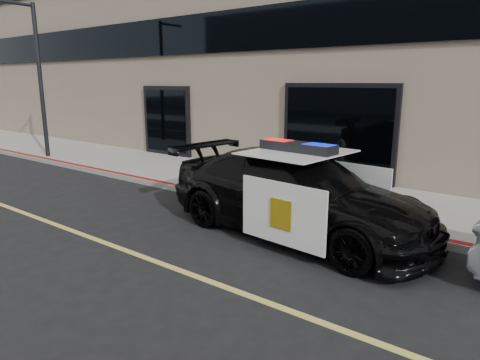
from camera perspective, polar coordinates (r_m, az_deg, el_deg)
The scene contains 5 objects.
ground at distance 6.73m, azimuth -5.69°, elevation -12.76°, with size 120.00×120.00×0.00m, color black.
sidewalk_n at distance 10.89m, azimuth 13.48°, elevation -2.49°, with size 60.00×3.50×0.15m, color gray.
police_car at distance 8.33m, azimuth 7.50°, elevation -1.76°, with size 3.29×5.94×1.81m.
fire_hydrant at distance 10.96m, azimuth 2.61°, elevation 0.52°, with size 0.39×0.54×0.85m.
street_light at distance 17.58m, azimuth -25.35°, elevation 12.64°, with size 0.15×1.39×5.48m.
Camera 1 is at (4.18, -4.40, 2.92)m, focal length 32.00 mm.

